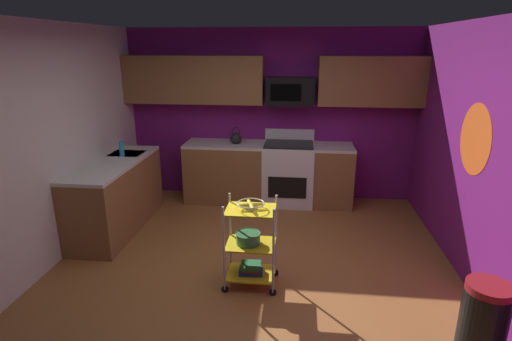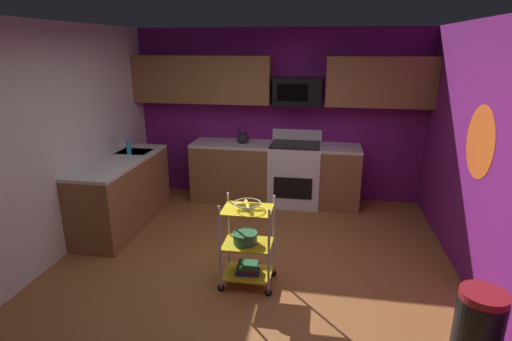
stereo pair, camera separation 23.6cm
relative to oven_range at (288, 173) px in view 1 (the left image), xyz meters
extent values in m
cube|color=#995B2D|center=(-0.31, -2.10, -0.50)|extent=(4.40, 4.80, 0.04)
cube|color=#751970|center=(-0.31, 0.33, 0.82)|extent=(4.52, 0.06, 2.60)
cube|color=silver|center=(-2.54, -2.10, 0.82)|extent=(0.06, 4.80, 2.60)
cube|color=#751970|center=(1.92, -2.10, 0.82)|extent=(0.06, 4.80, 2.60)
cylinder|color=#E5591E|center=(1.89, -1.76, 0.97)|extent=(0.00, 0.72, 0.72)
cube|color=brown|center=(-0.31, 0.00, -0.04)|extent=(2.54, 0.60, 0.88)
cube|color=silver|center=(-0.31, 0.00, 0.42)|extent=(2.54, 0.60, 0.04)
cube|color=brown|center=(-2.21, -1.18, -0.04)|extent=(0.60, 1.76, 0.88)
cube|color=silver|center=(-2.21, -1.18, 0.42)|extent=(0.60, 1.76, 0.04)
cube|color=#B7BABC|center=(-2.21, -0.75, 0.36)|extent=(0.44, 0.36, 0.16)
cube|color=white|center=(0.00, 0.00, -0.02)|extent=(0.76, 0.64, 0.92)
cube|color=black|center=(0.00, -0.33, -0.13)|extent=(0.56, 0.01, 0.32)
cube|color=white|center=(0.00, 0.29, 0.53)|extent=(0.76, 0.06, 0.18)
cube|color=black|center=(0.00, 0.00, 0.45)|extent=(0.72, 0.60, 0.02)
cube|color=brown|center=(-1.45, 0.13, 1.37)|extent=(2.11, 0.33, 0.70)
cube|color=brown|center=(1.15, 0.13, 1.37)|extent=(1.49, 0.33, 0.70)
cube|color=black|center=(0.00, 0.11, 1.22)|extent=(0.70, 0.38, 0.40)
cube|color=black|center=(-0.06, -0.09, 1.22)|extent=(0.44, 0.01, 0.24)
cylinder|color=silver|center=(-0.53, -2.49, 0.00)|extent=(0.02, 0.02, 0.88)
cylinder|color=black|center=(-0.53, -2.49, -0.44)|extent=(0.07, 0.02, 0.07)
cylinder|color=silver|center=(-0.05, -2.49, 0.00)|extent=(0.02, 0.02, 0.88)
cylinder|color=black|center=(-0.05, -2.49, -0.44)|extent=(0.07, 0.02, 0.07)
cylinder|color=silver|center=(-0.53, -2.13, 0.00)|extent=(0.02, 0.02, 0.88)
cylinder|color=black|center=(-0.53, -2.13, -0.44)|extent=(0.07, 0.02, 0.07)
cylinder|color=silver|center=(-0.05, -2.13, 0.00)|extent=(0.02, 0.02, 0.88)
cylinder|color=black|center=(-0.05, -2.13, -0.44)|extent=(0.07, 0.02, 0.07)
cube|color=yellow|center=(-0.29, -2.31, -0.36)|extent=(0.48, 0.36, 0.02)
cube|color=yellow|center=(-0.29, -2.31, -0.03)|extent=(0.48, 0.36, 0.02)
cube|color=yellow|center=(-0.29, -2.31, 0.34)|extent=(0.48, 0.36, 0.02)
torus|color=silver|center=(-0.29, -2.31, 0.41)|extent=(0.27, 0.27, 0.01)
cylinder|color=silver|center=(-0.29, -2.31, 0.36)|extent=(0.12, 0.12, 0.02)
ellipsoid|color=yellow|center=(-0.24, -2.30, 0.40)|extent=(0.17, 0.09, 0.04)
ellipsoid|color=yellow|center=(-0.30, -2.26, 0.40)|extent=(0.09, 0.17, 0.04)
ellipsoid|color=yellow|center=(-0.34, -2.33, 0.40)|extent=(0.17, 0.09, 0.04)
ellipsoid|color=yellow|center=(-0.27, -2.36, 0.40)|extent=(0.09, 0.17, 0.04)
cylinder|color=#387F4C|center=(-0.32, -2.31, 0.04)|extent=(0.24, 0.24, 0.11)
torus|color=#387F4C|center=(-0.32, -2.31, 0.09)|extent=(0.25, 0.25, 0.01)
cube|color=#1E4C8C|center=(-0.29, -2.31, -0.33)|extent=(0.25, 0.19, 0.03)
cube|color=#B22626|center=(-0.29, -2.31, -0.30)|extent=(0.19, 0.16, 0.03)
cube|color=#26723F|center=(-0.29, -2.31, -0.27)|extent=(0.21, 0.19, 0.04)
sphere|color=black|center=(-0.80, 0.00, 0.51)|extent=(0.18, 0.18, 0.18)
sphere|color=black|center=(-0.80, 0.00, 0.60)|extent=(0.03, 0.03, 0.03)
cone|color=black|center=(-0.72, 0.00, 0.53)|extent=(0.09, 0.04, 0.06)
torus|color=black|center=(-0.80, 0.00, 0.63)|extent=(0.12, 0.01, 0.12)
cylinder|color=#2D8CBF|center=(-2.20, -0.91, 0.54)|extent=(0.06, 0.06, 0.20)
cylinder|color=black|center=(1.59, -3.13, -0.18)|extent=(0.34, 0.34, 0.60)
cylinder|color=maroon|center=(1.59, -3.13, 0.15)|extent=(0.33, 0.33, 0.06)
camera|label=1|loc=(0.16, -5.88, 1.86)|focal=28.17mm
camera|label=2|loc=(0.40, -5.84, 1.86)|focal=28.17mm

